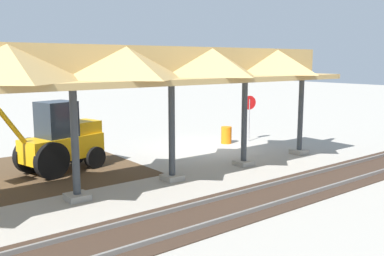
# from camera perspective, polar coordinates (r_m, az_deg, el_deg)

# --- Properties ---
(ground_plane) EXTENTS (120.00, 120.00, 0.00)m
(ground_plane) POSITION_cam_1_polar(r_m,az_deg,el_deg) (21.64, 2.44, -2.72)
(ground_plane) COLOR #9E998E
(dirt_work_zone) EXTENTS (9.66, 7.00, 0.01)m
(dirt_work_zone) POSITION_cam_1_polar(r_m,az_deg,el_deg) (17.99, -22.81, -5.86)
(dirt_work_zone) COLOR #4C3823
(dirt_work_zone) RESTS_ON ground
(platform_canopy) EXTENTS (23.43, 3.20, 4.90)m
(platform_canopy) POSITION_cam_1_polar(r_m,az_deg,el_deg) (13.62, -15.75, 7.71)
(platform_canopy) COLOR #9E998E
(platform_canopy) RESTS_ON ground
(rail_tracks) EXTENTS (60.00, 2.58, 0.15)m
(rail_tracks) POSITION_cam_1_polar(r_m,az_deg,el_deg) (17.00, 18.23, -6.36)
(rail_tracks) COLOR slate
(rail_tracks) RESTS_ON ground
(stop_sign) EXTENTS (0.74, 0.24, 2.51)m
(stop_sign) POSITION_cam_1_polar(r_m,az_deg,el_deg) (23.47, 7.66, 2.60)
(stop_sign) COLOR gray
(stop_sign) RESTS_ON ground
(backhoe) EXTENTS (5.20, 2.38, 2.82)m
(backhoe) POSITION_cam_1_polar(r_m,az_deg,el_deg) (17.72, -17.33, -1.58)
(backhoe) COLOR orange
(backhoe) RESTS_ON ground
(traffic_barrel) EXTENTS (0.56, 0.56, 0.90)m
(traffic_barrel) POSITION_cam_1_polar(r_m,az_deg,el_deg) (22.90, 4.60, -0.95)
(traffic_barrel) COLOR orange
(traffic_barrel) RESTS_ON ground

